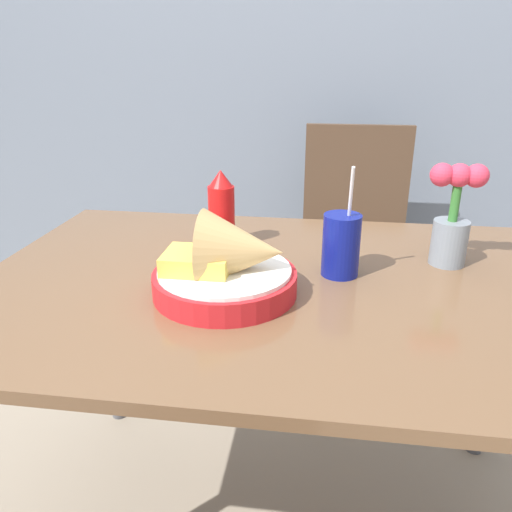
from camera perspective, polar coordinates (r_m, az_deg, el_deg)
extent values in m
cube|color=slate|center=(2.23, 6.67, 25.33)|extent=(7.00, 0.06, 2.60)
cube|color=brown|center=(1.06, 3.07, -3.29)|extent=(1.30, 0.86, 0.02)
cylinder|color=#4C4C51|center=(1.69, -16.44, -7.79)|extent=(0.05, 0.05, 0.70)
cylinder|color=#4C4C51|center=(1.63, 25.41, -10.22)|extent=(0.05, 0.05, 0.70)
cylinder|color=#473323|center=(1.83, 5.06, -9.24)|extent=(0.03, 0.03, 0.43)
cylinder|color=#473323|center=(1.85, 16.40, -9.70)|extent=(0.03, 0.03, 0.43)
cylinder|color=#473323|center=(2.15, 5.62, -4.31)|extent=(0.03, 0.03, 0.43)
cylinder|color=#473323|center=(2.17, 15.20, -4.76)|extent=(0.03, 0.03, 0.43)
cube|color=#473323|center=(1.89, 11.05, -0.82)|extent=(0.40, 0.40, 0.02)
cube|color=#473323|center=(1.99, 11.35, 7.77)|extent=(0.40, 0.03, 0.47)
cylinder|color=red|center=(0.98, -3.56, -3.06)|extent=(0.28, 0.28, 0.05)
cylinder|color=white|center=(0.97, -3.60, -1.62)|extent=(0.26, 0.26, 0.01)
cone|color=tan|center=(0.95, -1.57, 0.62)|extent=(0.16, 0.16, 0.16)
cube|color=#E5C14C|center=(0.96, -6.68, -0.80)|extent=(0.13, 0.10, 0.04)
cylinder|color=red|center=(1.22, -3.95, 4.52)|extent=(0.06, 0.06, 0.15)
cone|color=red|center=(1.19, -4.07, 8.86)|extent=(0.06, 0.06, 0.04)
cylinder|color=navy|center=(1.07, 9.69, 1.22)|extent=(0.08, 0.08, 0.13)
cylinder|color=black|center=(1.07, 9.66, 0.69)|extent=(0.07, 0.07, 0.11)
cylinder|color=white|center=(1.05, 10.55, 4.26)|extent=(0.01, 0.08, 0.23)
cylinder|color=gray|center=(1.19, 21.19, 1.43)|extent=(0.08, 0.08, 0.10)
cylinder|color=#33722D|center=(1.16, 21.83, 5.88)|extent=(0.02, 0.02, 0.09)
sphere|color=#DB334C|center=(1.15, 22.22, 8.54)|extent=(0.05, 0.05, 0.05)
sphere|color=#DB334C|center=(1.14, 20.49, 8.69)|extent=(0.05, 0.05, 0.05)
sphere|color=#DB334C|center=(1.16, 23.92, 8.38)|extent=(0.05, 0.05, 0.05)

